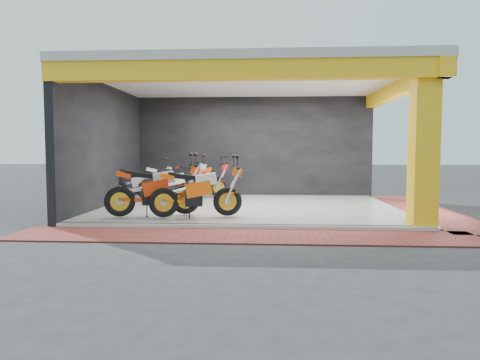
# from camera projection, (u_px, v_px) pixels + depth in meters

# --- Properties ---
(ground) EXTENTS (80.00, 80.00, 0.00)m
(ground) POSITION_uv_depth(u_px,v_px,m) (246.00, 221.00, 9.99)
(ground) COLOR #2D2D30
(ground) RESTS_ON ground
(showroom_floor) EXTENTS (8.00, 6.00, 0.10)m
(showroom_floor) POSITION_uv_depth(u_px,v_px,m) (249.00, 208.00, 11.98)
(showroom_floor) COLOR silver
(showroom_floor) RESTS_ON ground
(showroom_ceiling) EXTENTS (8.40, 6.40, 0.20)m
(showroom_ceiling) POSITION_uv_depth(u_px,v_px,m) (249.00, 79.00, 11.73)
(showroom_ceiling) COLOR beige
(showroom_ceiling) RESTS_ON corner_column
(back_wall) EXTENTS (8.20, 0.20, 3.50)m
(back_wall) POSITION_uv_depth(u_px,v_px,m) (253.00, 148.00, 14.95)
(back_wall) COLOR black
(back_wall) RESTS_ON ground
(left_wall) EXTENTS (0.20, 6.20, 3.50)m
(left_wall) POSITION_uv_depth(u_px,v_px,m) (105.00, 147.00, 12.11)
(left_wall) COLOR black
(left_wall) RESTS_ON ground
(corner_column) EXTENTS (0.50, 0.50, 3.50)m
(corner_column) POSITION_uv_depth(u_px,v_px,m) (424.00, 146.00, 8.89)
(corner_column) COLOR yellow
(corner_column) RESTS_ON ground
(header_beam_front) EXTENTS (8.40, 0.30, 0.40)m
(header_beam_front) POSITION_uv_depth(u_px,v_px,m) (243.00, 70.00, 8.76)
(header_beam_front) COLOR yellow
(header_beam_front) RESTS_ON corner_column
(header_beam_right) EXTENTS (0.30, 6.40, 0.40)m
(header_beam_right) POSITION_uv_depth(u_px,v_px,m) (398.00, 89.00, 11.50)
(header_beam_right) COLOR yellow
(header_beam_right) RESTS_ON corner_column
(floor_kerb) EXTENTS (8.00, 0.20, 0.10)m
(floor_kerb) POSITION_uv_depth(u_px,v_px,m) (243.00, 227.00, 8.97)
(floor_kerb) COLOR silver
(floor_kerb) RESTS_ON ground
(paver_front) EXTENTS (9.00, 1.40, 0.03)m
(paver_front) POSITION_uv_depth(u_px,v_px,m) (241.00, 236.00, 8.20)
(paver_front) COLOR #9C3933
(paver_front) RESTS_ON ground
(paver_right) EXTENTS (1.40, 7.00, 0.03)m
(paver_right) POSITION_uv_depth(u_px,v_px,m) (424.00, 210.00, 11.68)
(paver_right) COLOR #9C3933
(paver_right) RESTS_ON ground
(moto_hero) EXTENTS (2.40, 1.31, 1.39)m
(moto_hero) POSITION_uv_depth(u_px,v_px,m) (228.00, 187.00, 9.97)
(moto_hero) COLOR #FF610A
(moto_hero) RESTS_ON showroom_floor
(moto_row_a) EXTENTS (2.50, 1.58, 1.44)m
(moto_row_a) POSITION_uv_depth(u_px,v_px,m) (185.00, 185.00, 10.25)
(moto_row_a) COLOR #E53809
(moto_row_a) RESTS_ON showroom_floor
(moto_row_b) EXTENTS (2.41, 1.74, 1.39)m
(moto_row_b) POSITION_uv_depth(u_px,v_px,m) (195.00, 178.00, 13.49)
(moto_row_b) COLOR #97999E
(moto_row_b) RESTS_ON showroom_floor
(moto_row_c) EXTENTS (2.30, 1.17, 1.34)m
(moto_row_c) POSITION_uv_depth(u_px,v_px,m) (219.00, 178.00, 13.94)
(moto_row_c) COLOR #AD1512
(moto_row_c) RESTS_ON showroom_floor
(moto_row_d) EXTENTS (2.17, 1.08, 1.27)m
(moto_row_d) POSITION_uv_depth(u_px,v_px,m) (162.00, 180.00, 13.16)
(moto_row_d) COLOR #AAADB2
(moto_row_d) RESTS_ON showroom_floor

